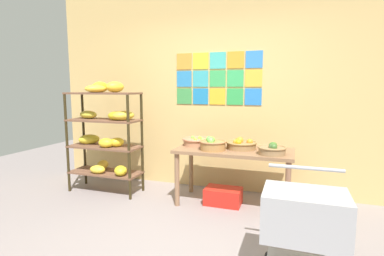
% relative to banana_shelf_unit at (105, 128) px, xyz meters
% --- Properties ---
extents(ground, '(9.68, 9.68, 0.00)m').
position_rel_banana_shelf_unit_xyz_m(ground, '(1.39, -1.20, -0.91)').
color(ground, gray).
extents(back_wall_with_art, '(5.00, 0.07, 2.94)m').
position_rel_banana_shelf_unit_xyz_m(back_wall_with_art, '(1.39, 0.68, 0.56)').
color(back_wall_with_art, tan).
rests_on(back_wall_with_art, ground).
extents(banana_shelf_unit, '(1.02, 0.46, 1.55)m').
position_rel_banana_shelf_unit_xyz_m(banana_shelf_unit, '(0.00, 0.00, 0.00)').
color(banana_shelf_unit, '#2F2612').
rests_on(banana_shelf_unit, ground).
extents(display_table, '(1.43, 0.65, 0.71)m').
position_rel_banana_shelf_unit_xyz_m(display_table, '(1.79, 0.10, -0.30)').
color(display_table, '#886143').
rests_on(display_table, ground).
extents(fruit_basket_centre, '(0.32, 0.32, 0.14)m').
position_rel_banana_shelf_unit_xyz_m(fruit_basket_centre, '(2.26, -0.05, -0.15)').
color(fruit_basket_centre, '#93704A').
rests_on(fruit_basket_centre, display_table).
extents(fruit_basket_back_left, '(0.33, 0.33, 0.17)m').
position_rel_banana_shelf_unit_xyz_m(fruit_basket_back_left, '(1.56, -0.04, -0.13)').
color(fruit_basket_back_left, '#A7753F').
rests_on(fruit_basket_back_left, display_table).
extents(fruit_basket_left, '(0.38, 0.38, 0.15)m').
position_rel_banana_shelf_unit_xyz_m(fruit_basket_left, '(1.87, 0.15, -0.15)').
color(fruit_basket_left, olive).
rests_on(fruit_basket_left, display_table).
extents(fruit_basket_back_right, '(0.38, 0.38, 0.12)m').
position_rel_banana_shelf_unit_xyz_m(fruit_basket_back_right, '(1.28, 0.19, -0.15)').
color(fruit_basket_back_right, '#B57A57').
rests_on(fruit_basket_back_right, display_table).
extents(produce_crate_under_table, '(0.45, 0.29, 0.21)m').
position_rel_banana_shelf_unit_xyz_m(produce_crate_under_table, '(1.67, 0.06, -0.81)').
color(produce_crate_under_table, red).
rests_on(produce_crate_under_table, ground).
extents(shopping_cart, '(0.61, 0.48, 0.83)m').
position_rel_banana_shelf_unit_xyz_m(shopping_cart, '(2.59, -1.20, -0.43)').
color(shopping_cart, black).
rests_on(shopping_cart, ground).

